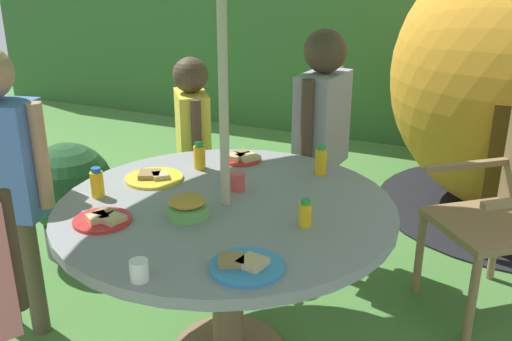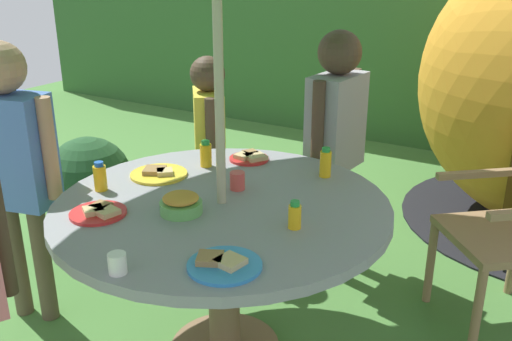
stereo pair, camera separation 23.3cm
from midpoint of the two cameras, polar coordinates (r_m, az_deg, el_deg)
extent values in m
cube|color=#33602D|center=(5.40, 13.29, 12.99)|extent=(9.00, 0.70, 1.85)
cylinder|color=brown|center=(2.40, -5.71, -11.50)|extent=(0.13, 0.13, 0.66)
cylinder|color=gray|center=(2.23, -6.03, -3.84)|extent=(1.32, 1.32, 0.04)
cylinder|color=#B7AD8C|center=(2.08, -6.56, 8.79)|extent=(0.04, 0.04, 2.37)
cylinder|color=#93704C|center=(2.95, 13.85, -8.11)|extent=(0.04, 0.04, 0.43)
cylinder|color=#93704C|center=(2.64, 18.39, -12.31)|extent=(0.04, 0.04, 0.43)
cylinder|color=#93704C|center=(3.18, 20.89, -6.76)|extent=(0.04, 0.04, 0.43)
cube|color=#93704C|center=(2.80, 20.34, -5.17)|extent=(0.67, 0.67, 0.04)
cube|color=#93704C|center=(2.88, 18.46, 0.48)|extent=(0.39, 0.34, 0.03)
cylinder|color=#595960|center=(3.49, -19.52, -6.21)|extent=(0.32, 0.32, 0.19)
sphere|color=#234C28|center=(3.37, -20.13, -1.56)|extent=(0.49, 0.49, 0.49)
cylinder|color=#3F3F47|center=(3.18, 4.66, -3.89)|extent=(0.08, 0.08, 0.57)
cylinder|color=#3F3F47|center=(3.06, 3.53, -4.85)|extent=(0.08, 0.08, 0.57)
cube|color=#99999E|center=(2.93, 4.37, 5.03)|extent=(0.21, 0.35, 0.48)
cylinder|color=#4C3828|center=(3.09, 5.89, 6.26)|extent=(0.06, 0.06, 0.44)
cylinder|color=#4C3828|center=(2.77, 2.71, 4.61)|extent=(0.06, 0.06, 0.44)
sphere|color=#4C3828|center=(2.86, 4.57, 11.80)|extent=(0.22, 0.22, 0.22)
cylinder|color=navy|center=(3.36, -8.16, -3.31)|extent=(0.07, 0.07, 0.50)
cylinder|color=navy|center=(3.25, -7.94, -4.17)|extent=(0.07, 0.07, 0.50)
cube|color=yellow|center=(3.14, -8.47, 3.93)|extent=(0.30, 0.33, 0.42)
cylinder|color=#4C3828|center=(3.29, -8.77, 5.09)|extent=(0.05, 0.05, 0.38)
cylinder|color=#4C3828|center=(2.98, -8.19, 3.43)|extent=(0.05, 0.05, 0.38)
sphere|color=#4C3828|center=(3.07, -8.78, 9.40)|extent=(0.19, 0.19, 0.19)
cylinder|color=brown|center=(2.85, -26.08, -9.14)|extent=(0.08, 0.08, 0.58)
cylinder|color=brown|center=(2.77, -23.67, -9.59)|extent=(0.08, 0.08, 0.58)
cylinder|color=tan|center=(2.49, -23.27, 1.26)|extent=(0.06, 0.06, 0.44)
cylinder|color=#4C3828|center=(1.95, -26.56, -7.38)|extent=(0.06, 0.06, 0.40)
cylinder|color=#66B259|center=(2.13, -9.98, -4.02)|extent=(0.16, 0.16, 0.05)
ellipsoid|color=gold|center=(2.12, -10.04, -3.11)|extent=(0.14, 0.14, 0.04)
cylinder|color=red|center=(2.17, -18.13, -4.82)|extent=(0.21, 0.21, 0.01)
cube|color=tan|center=(2.14, -17.22, -4.68)|extent=(0.09, 0.09, 0.02)
cube|color=#9E7547|center=(2.19, -17.90, -4.16)|extent=(0.07, 0.07, 0.02)
cube|color=tan|center=(2.16, -18.58, -4.56)|extent=(0.10, 0.10, 0.02)
cylinder|color=red|center=(2.68, -3.98, 1.10)|extent=(0.19, 0.19, 0.01)
cube|color=tan|center=(2.66, -3.34, 1.32)|extent=(0.12, 0.12, 0.02)
cube|color=#9E7547|center=(2.71, -3.90, 1.68)|extent=(0.09, 0.09, 0.02)
cube|color=tan|center=(2.67, -4.53, 1.35)|extent=(0.08, 0.08, 0.02)
cylinder|color=#338CD8|center=(1.78, -4.74, -9.64)|extent=(0.24, 0.24, 0.01)
cube|color=tan|center=(1.77, -4.17, -9.24)|extent=(0.09, 0.09, 0.02)
cube|color=#9E7547|center=(1.79, -6.26, -8.99)|extent=(0.11, 0.11, 0.02)
cylinder|color=yellow|center=(2.51, -12.79, -0.79)|extent=(0.25, 0.25, 0.01)
cube|color=tan|center=(2.49, -12.18, -0.55)|extent=(0.09, 0.09, 0.02)
cube|color=#9E7547|center=(2.51, -13.22, -0.42)|extent=(0.12, 0.12, 0.02)
cylinder|color=yellow|center=(2.59, -8.25, 1.27)|extent=(0.05, 0.05, 0.10)
cylinder|color=green|center=(2.57, -8.32, 2.56)|extent=(0.04, 0.04, 0.02)
cylinder|color=yellow|center=(2.02, 1.65, -4.53)|extent=(0.05, 0.05, 0.09)
cylinder|color=green|center=(2.00, 1.67, -3.18)|extent=(0.03, 0.03, 0.02)
cylinder|color=yellow|center=(2.50, 3.87, 0.84)|extent=(0.05, 0.05, 0.11)
cylinder|color=green|center=(2.47, 3.91, 2.28)|extent=(0.04, 0.04, 0.02)
cylinder|color=yellow|center=(2.38, -18.32, -1.39)|extent=(0.05, 0.05, 0.10)
cylinder|color=blue|center=(2.36, -18.48, -0.01)|extent=(0.04, 0.04, 0.02)
cylinder|color=#E04C47|center=(2.33, -4.70, -1.16)|extent=(0.06, 0.06, 0.07)
cylinder|color=white|center=(1.77, -15.38, -9.71)|extent=(0.06, 0.06, 0.07)
camera|label=1|loc=(0.12, -92.86, -1.09)|focal=40.04mm
camera|label=2|loc=(0.12, 87.14, 1.09)|focal=40.04mm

